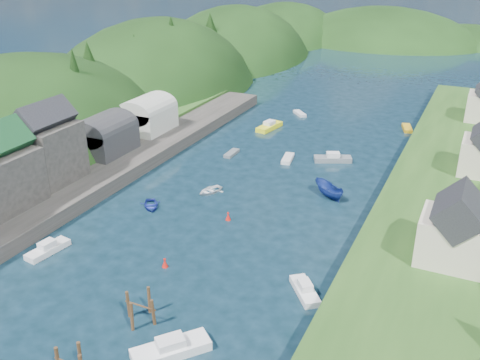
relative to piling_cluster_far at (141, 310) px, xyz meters
The scene contains 13 objects.
ground 47.33m from the piling_cluster_far, 92.02° to the left, with size 600.00×600.00×0.00m, color black.
hillside_left 86.53m from the piling_cluster_far, 122.85° to the left, with size 44.00×245.56×52.00m.
far_hills 171.71m from the piling_cluster_far, 90.15° to the left, with size 103.00×68.00×44.00m.
hill_trees 62.93m from the piling_cluster_far, 90.73° to the left, with size 90.67×147.31×12.76m.
quay_left 30.94m from the piling_cluster_far, 146.04° to the left, with size 12.00×110.00×2.00m, color #2D2B28.
terrace_left_grass 36.96m from the piling_cluster_far, 152.11° to the left, with size 12.00×110.00×2.50m, color #234719.
boat_sheds 45.81m from the piling_cluster_far, 127.32° to the left, with size 7.00×21.00×7.50m.
terrace_right 43.98m from the piling_cluster_far, 57.96° to the left, with size 16.00×120.00×2.40m, color #234719.
right_bank_cottages 52.88m from the piling_cluster_far, 60.00° to the left, with size 9.00×59.24×8.41m.
piling_cluster_far is the anchor object (origin of this frame).
channel_buoy_near 9.19m from the piling_cluster_far, 108.77° to the left, with size 0.70×0.70×1.10m.
channel_buoy_far 21.44m from the piling_cluster_far, 94.03° to the left, with size 0.70×0.70×1.10m.
moored_boats 16.41m from the piling_cluster_far, 102.39° to the left, with size 35.57×91.64×2.21m.
Camera 1 is at (27.33, -30.05, 32.60)m, focal length 40.00 mm.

